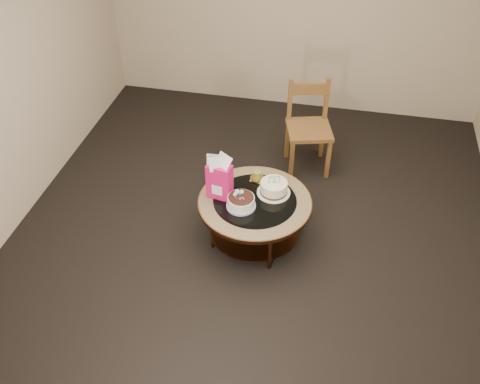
% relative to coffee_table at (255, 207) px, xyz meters
% --- Properties ---
extents(ground, '(5.00, 5.00, 0.00)m').
position_rel_coffee_table_xyz_m(ground, '(-0.00, 0.00, -0.38)').
color(ground, black).
rests_on(ground, ground).
extents(room_walls, '(4.52, 5.02, 2.61)m').
position_rel_coffee_table_xyz_m(room_walls, '(-0.00, 0.00, 1.16)').
color(room_walls, tan).
rests_on(room_walls, ground).
extents(coffee_table, '(1.02, 1.02, 0.46)m').
position_rel_coffee_table_xyz_m(coffee_table, '(0.00, 0.00, 0.00)').
color(coffee_table, brown).
rests_on(coffee_table, ground).
extents(decorated_cake, '(0.26, 0.26, 0.15)m').
position_rel_coffee_table_xyz_m(decorated_cake, '(-0.10, -0.11, 0.13)').
color(decorated_cake, '#B397D6').
rests_on(decorated_cake, coffee_table).
extents(cream_cake, '(0.30, 0.30, 0.19)m').
position_rel_coffee_table_xyz_m(cream_cake, '(0.15, 0.13, 0.14)').
color(cream_cake, white).
rests_on(cream_cake, coffee_table).
extents(gift_bag, '(0.23, 0.19, 0.43)m').
position_rel_coffee_table_xyz_m(gift_bag, '(-0.32, -0.01, 0.29)').
color(gift_bag, '#D2135C').
rests_on(gift_bag, coffee_table).
extents(pillar_candle, '(0.13, 0.13, 0.10)m').
position_rel_coffee_table_xyz_m(pillar_candle, '(-0.03, 0.29, 0.11)').
color(pillar_candle, tan).
rests_on(pillar_candle, coffee_table).
extents(dining_chair, '(0.54, 0.54, 0.97)m').
position_rel_coffee_table_xyz_m(dining_chair, '(0.34, 1.23, 0.11)').
color(dining_chair, brown).
rests_on(dining_chair, ground).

